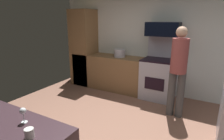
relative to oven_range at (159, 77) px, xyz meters
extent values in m
cube|color=#865D4B|center=(-0.30, -1.97, -0.52)|extent=(5.20, 4.80, 0.02)
cube|color=silver|center=(-0.30, 0.37, 0.79)|extent=(5.20, 0.12, 2.60)
cube|color=brown|center=(-1.20, 0.01, -0.06)|extent=(2.40, 0.60, 0.90)
cube|color=brown|center=(-2.20, 0.01, 0.54)|extent=(0.60, 0.60, 2.10)
cube|color=#B0B0BD|center=(0.00, -0.01, -0.05)|extent=(0.76, 0.64, 0.92)
cube|color=black|center=(0.00, -0.01, 0.42)|extent=(0.76, 0.64, 0.03)
cube|color=#B0B0BD|center=(0.00, 0.28, 0.70)|extent=(0.76, 0.06, 0.52)
cube|color=black|center=(0.00, -0.34, -0.06)|extent=(0.44, 0.01, 0.28)
cube|color=black|center=(0.00, 0.09, 1.12)|extent=(0.74, 0.38, 0.31)
cylinder|color=#454545|center=(0.45, -0.70, -0.07)|extent=(0.14, 0.14, 0.88)
cylinder|color=#454545|center=(0.62, -0.70, -0.07)|extent=(0.14, 0.14, 0.88)
cylinder|color=#934442|center=(0.54, -0.70, 0.69)|extent=(0.30, 0.30, 0.64)
sphere|color=tan|center=(0.54, -0.70, 1.12)|extent=(0.20, 0.20, 0.20)
cylinder|color=silver|center=(-0.40, -3.25, 0.39)|extent=(0.06, 0.06, 0.01)
cylinder|color=silver|center=(-0.40, -3.25, 0.44)|extent=(0.01, 0.01, 0.08)
ellipsoid|color=silver|center=(-0.40, -3.25, 0.51)|extent=(0.06, 0.06, 0.06)
cylinder|color=silver|center=(-0.15, -3.39, 0.43)|extent=(0.08, 0.08, 0.09)
cylinder|color=#B5B2BE|center=(-1.05, 0.01, 0.49)|extent=(0.29, 0.29, 0.20)
camera|label=1|loc=(1.11, -4.22, 1.35)|focal=29.97mm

